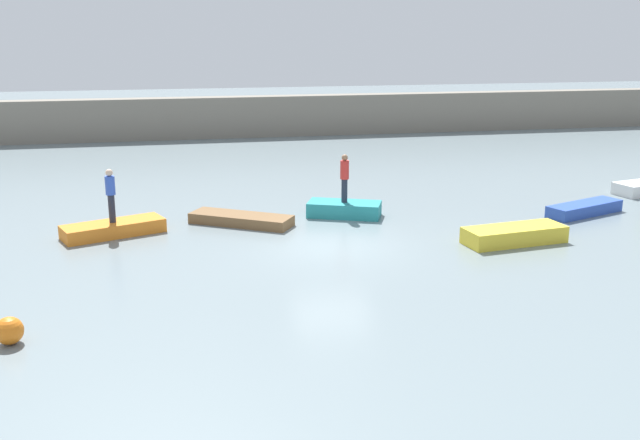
# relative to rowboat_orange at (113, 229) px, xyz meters

# --- Properties ---
(ground_plane) EXTENTS (120.00, 120.00, 0.00)m
(ground_plane) POSITION_rel_rowboat_orange_xyz_m (6.95, -2.62, -0.23)
(ground_plane) COLOR slate
(embankment_wall) EXTENTS (80.00, 1.20, 2.51)m
(embankment_wall) POSITION_rel_rowboat_orange_xyz_m (6.95, 21.26, 1.03)
(embankment_wall) COLOR gray
(embankment_wall) RESTS_ON ground_plane
(rowboat_orange) EXTENTS (3.51, 2.30, 0.46)m
(rowboat_orange) POSITION_rel_rowboat_orange_xyz_m (0.00, 0.00, 0.00)
(rowboat_orange) COLOR orange
(rowboat_orange) RESTS_ON ground_plane
(rowboat_brown) EXTENTS (3.70, 2.87, 0.37)m
(rowboat_brown) POSITION_rel_rowboat_orange_xyz_m (4.34, 0.53, -0.05)
(rowboat_brown) COLOR brown
(rowboat_brown) RESTS_ON ground_plane
(rowboat_teal) EXTENTS (2.89, 2.07, 0.54)m
(rowboat_teal) POSITION_rel_rowboat_orange_xyz_m (8.18, 0.90, 0.04)
(rowboat_teal) COLOR teal
(rowboat_teal) RESTS_ON ground_plane
(rowboat_yellow) EXTENTS (3.48, 1.63, 0.54)m
(rowboat_yellow) POSITION_rel_rowboat_orange_xyz_m (12.81, -3.48, 0.04)
(rowboat_yellow) COLOR gold
(rowboat_yellow) RESTS_ON ground_plane
(rowboat_blue) EXTENTS (3.37, 2.02, 0.44)m
(rowboat_blue) POSITION_rel_rowboat_orange_xyz_m (17.02, -0.60, -0.01)
(rowboat_blue) COLOR #2B4CAD
(rowboat_blue) RESTS_ON ground_plane
(person_blue_shirt) EXTENTS (0.32, 0.32, 1.81)m
(person_blue_shirt) POSITION_rel_rowboat_orange_xyz_m (0.00, 0.00, 1.24)
(person_blue_shirt) COLOR #232838
(person_blue_shirt) RESTS_ON rowboat_orange
(person_red_shirt) EXTENTS (0.32, 0.32, 1.77)m
(person_red_shirt) POSITION_rel_rowboat_orange_xyz_m (8.18, 0.90, 1.30)
(person_red_shirt) COLOR #232838
(person_red_shirt) RESTS_ON rowboat_teal
(mooring_buoy) EXTENTS (0.63, 0.63, 0.63)m
(mooring_buoy) POSITION_rel_rowboat_orange_xyz_m (-1.66, -8.46, 0.09)
(mooring_buoy) COLOR orange
(mooring_buoy) RESTS_ON ground_plane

